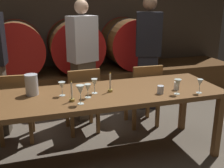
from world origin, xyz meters
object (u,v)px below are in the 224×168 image
object	(u,v)px
pitcher	(32,85)
wine_glass_far_right	(200,83)
chair_center	(83,98)
cup_right	(177,86)
chair_left	(15,105)
wine_glass_right	(178,83)
wine_barrel_left	(16,49)
guest_center	(83,61)
wine_glass_center_right	(94,83)
wine_barrel_center	(75,46)
dining_table	(97,99)
candle_left	(72,96)
cup_left	(160,90)
guest_right	(148,53)
wine_glass_far_left	(62,86)
wine_barrel_right	(129,43)
wine_glass_center_left	(88,88)
candle_right	(110,86)
chair_right	(144,93)
wine_glass_left	(80,90)

from	to	relation	value
pitcher	wine_glass_far_right	xyz separation A→B (m)	(1.66, -0.47, -0.00)
chair_center	cup_right	bearing A→B (deg)	134.74
chair_left	wine_glass_right	distance (m)	1.92
chair_center	wine_barrel_left	bearing A→B (deg)	-61.18
wine_barrel_left	chair_left	xyz separation A→B (m)	(-0.04, -1.31, -0.46)
guest_center	wine_glass_center_right	size ratio (longest dim) A/B	10.88
wine_glass_center_right	wine_glass_far_right	xyz separation A→B (m)	(1.04, -0.32, -0.00)
wine_glass_center_right	chair_center	bearing A→B (deg)	89.99
wine_barrel_center	dining_table	bearing A→B (deg)	-93.60
candle_left	chair_left	bearing A→B (deg)	125.14
wine_barrel_left	cup_left	bearing A→B (deg)	-56.31
chair_left	guest_right	bearing A→B (deg)	-159.27
wine_barrel_center	wine_glass_far_right	xyz separation A→B (m)	(0.90, -2.27, -0.08)
guest_right	wine_glass_right	size ratio (longest dim) A/B	11.10
wine_glass_far_left	wine_barrel_right	bearing A→B (deg)	52.96
wine_glass_center_left	candle_left	bearing A→B (deg)	-161.48
candle_right	cup_right	size ratio (longest dim) A/B	2.57
wine_barrel_left	cup_left	distance (m)	2.60
wine_barrel_right	guest_center	world-z (taller)	guest_center
wine_glass_right	pitcher	bearing A→B (deg)	163.34
pitcher	wine_glass_center_left	world-z (taller)	pitcher
pitcher	cup_left	bearing A→B (deg)	-15.84
wine_glass_far_left	cup_left	world-z (taller)	wine_glass_far_left
candle_left	wine_glass_far_right	xyz separation A→B (m)	(1.31, -0.15, 0.05)
wine_barrel_center	dining_table	xyz separation A→B (m)	(-0.12, -1.95, -0.25)
pitcher	wine_glass_far_right	bearing A→B (deg)	-15.63
candle_right	wine_barrel_center	bearing A→B (deg)	90.69
chair_right	chair_left	bearing A→B (deg)	-0.03
chair_right	wine_glass_center_right	distance (m)	1.10
chair_center	cup_right	xyz separation A→B (m)	(0.87, -0.80, 0.32)
wine_glass_left	chair_left	bearing A→B (deg)	125.21
chair_right	pitcher	world-z (taller)	pitcher
chair_center	wine_glass_center_left	bearing A→B (deg)	80.35
chair_left	guest_center	bearing A→B (deg)	-148.85
wine_glass_left	cup_right	bearing A→B (deg)	5.64
cup_right	wine_glass_far_left	bearing A→B (deg)	171.66
guest_center	candle_left	bearing A→B (deg)	51.04
candle_right	wine_glass_left	size ratio (longest dim) A/B	1.22
wine_barrel_right	candle_left	xyz separation A→B (m)	(-1.39, -2.11, -0.12)
wine_barrel_left	wine_barrel_right	size ratio (longest dim) A/B	1.00
chair_left	candle_left	distance (m)	1.04
chair_center	guest_center	size ratio (longest dim) A/B	0.52
chair_right	wine_glass_left	distance (m)	1.40
wine_barrel_left	dining_table	bearing A→B (deg)	-67.35
guest_right	wine_glass_center_left	bearing A→B (deg)	67.01
guest_center	wine_glass_far_left	world-z (taller)	guest_center
candle_left	wine_barrel_left	bearing A→B (deg)	104.05
wine_barrel_left	wine_glass_left	world-z (taller)	wine_barrel_left
wine_glass_left	wine_glass_center_left	world-z (taller)	wine_glass_left
wine_barrel_right	candle_left	distance (m)	2.53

